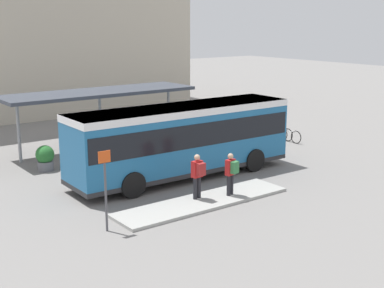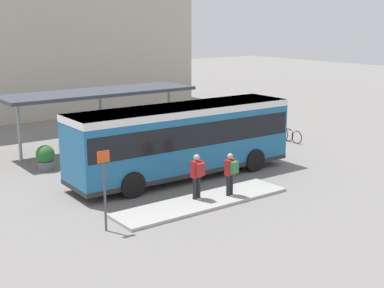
{
  "view_description": "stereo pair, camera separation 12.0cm",
  "coord_description": "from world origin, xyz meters",
  "px_view_note": "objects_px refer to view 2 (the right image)",
  "views": [
    {
      "loc": [
        -13.7,
        -18.94,
        7.01
      ],
      "look_at": [
        0.53,
        0.0,
        1.47
      ],
      "focal_mm": 50.0,
      "sensor_mm": 36.0,
      "label": 1
    },
    {
      "loc": [
        -13.61,
        -19.01,
        7.01
      ],
      "look_at": [
        0.53,
        0.0,
        1.47
      ],
      "focal_mm": 50.0,
      "sensor_mm": 36.0,
      "label": 2
    }
  ],
  "objects_px": {
    "bicycle_orange": "(271,132)",
    "potted_planter_near_shelter": "(183,136)",
    "pedestrian_waiting": "(231,172)",
    "platform_sign": "(105,187)",
    "city_bus": "(183,136)",
    "pedestrian_companion": "(197,174)",
    "bicycle_white": "(290,136)",
    "bicycle_black": "(282,133)",
    "potted_planter_far_side": "(45,157)"
  },
  "relations": [
    {
      "from": "bicycle_orange",
      "to": "potted_planter_near_shelter",
      "type": "distance_m",
      "value": 5.8
    },
    {
      "from": "pedestrian_waiting",
      "to": "platform_sign",
      "type": "xyz_separation_m",
      "value": [
        -5.62,
        -0.07,
        0.45
      ]
    },
    {
      "from": "city_bus",
      "to": "pedestrian_waiting",
      "type": "xyz_separation_m",
      "value": [
        -0.18,
        -3.54,
        -0.8
      ]
    },
    {
      "from": "pedestrian_companion",
      "to": "bicycle_white",
      "type": "xyz_separation_m",
      "value": [
        10.69,
        5.14,
        -0.76
      ]
    },
    {
      "from": "bicycle_orange",
      "to": "platform_sign",
      "type": "bearing_deg",
      "value": -72.42
    },
    {
      "from": "pedestrian_companion",
      "to": "bicycle_white",
      "type": "relative_size",
      "value": 0.99
    },
    {
      "from": "bicycle_black",
      "to": "platform_sign",
      "type": "distance_m",
      "value": 16.45
    },
    {
      "from": "potted_planter_far_side",
      "to": "bicycle_orange",
      "type": "bearing_deg",
      "value": -5.44
    },
    {
      "from": "pedestrian_waiting",
      "to": "potted_planter_far_side",
      "type": "xyz_separation_m",
      "value": [
        -4.39,
        8.35,
        -0.48
      ]
    },
    {
      "from": "potted_planter_near_shelter",
      "to": "bicycle_black",
      "type": "bearing_deg",
      "value": -18.94
    },
    {
      "from": "city_bus",
      "to": "platform_sign",
      "type": "bearing_deg",
      "value": -147.24
    },
    {
      "from": "bicycle_orange",
      "to": "potted_planter_far_side",
      "type": "xyz_separation_m",
      "value": [
        -13.68,
        1.3,
        0.26
      ]
    },
    {
      "from": "bicycle_orange",
      "to": "platform_sign",
      "type": "xyz_separation_m",
      "value": [
        -14.91,
        -7.12,
        1.19
      ]
    },
    {
      "from": "bicycle_black",
      "to": "potted_planter_near_shelter",
      "type": "distance_m",
      "value": 6.19
    },
    {
      "from": "potted_planter_near_shelter",
      "to": "potted_planter_far_side",
      "type": "bearing_deg",
      "value": 179.84
    },
    {
      "from": "city_bus",
      "to": "bicycle_black",
      "type": "bearing_deg",
      "value": 17.49
    },
    {
      "from": "bicycle_black",
      "to": "bicycle_orange",
      "type": "xyz_separation_m",
      "value": [
        -0.2,
        0.72,
        -0.03
      ]
    },
    {
      "from": "bicycle_orange",
      "to": "platform_sign",
      "type": "distance_m",
      "value": 16.57
    },
    {
      "from": "pedestrian_companion",
      "to": "potted_planter_near_shelter",
      "type": "height_order",
      "value": "pedestrian_companion"
    },
    {
      "from": "potted_planter_near_shelter",
      "to": "potted_planter_far_side",
      "type": "distance_m",
      "value": 8.04
    },
    {
      "from": "pedestrian_companion",
      "to": "potted_planter_far_side",
      "type": "xyz_separation_m",
      "value": [
        -3.06,
        7.9,
        -0.52
      ]
    },
    {
      "from": "pedestrian_companion",
      "to": "pedestrian_waiting",
      "type": "bearing_deg",
      "value": -114.49
    },
    {
      "from": "platform_sign",
      "to": "bicycle_black",
      "type": "bearing_deg",
      "value": 22.93
    },
    {
      "from": "bicycle_black",
      "to": "bicycle_orange",
      "type": "relative_size",
      "value": 1.08
    },
    {
      "from": "city_bus",
      "to": "bicycle_black",
      "type": "xyz_separation_m",
      "value": [
        9.31,
        2.78,
        -1.52
      ]
    },
    {
      "from": "pedestrian_waiting",
      "to": "potted_planter_near_shelter",
      "type": "height_order",
      "value": "pedestrian_waiting"
    },
    {
      "from": "bicycle_white",
      "to": "platform_sign",
      "type": "relative_size",
      "value": 0.64
    },
    {
      "from": "potted_planter_far_side",
      "to": "platform_sign",
      "type": "height_order",
      "value": "platform_sign"
    },
    {
      "from": "pedestrian_waiting",
      "to": "city_bus",
      "type": "bearing_deg",
      "value": -15.3
    },
    {
      "from": "pedestrian_waiting",
      "to": "platform_sign",
      "type": "distance_m",
      "value": 5.64
    },
    {
      "from": "pedestrian_companion",
      "to": "potted_planter_near_shelter",
      "type": "bearing_deg",
      "value": -38.02
    },
    {
      "from": "pedestrian_waiting",
      "to": "bicycle_orange",
      "type": "height_order",
      "value": "pedestrian_waiting"
    },
    {
      "from": "pedestrian_waiting",
      "to": "potted_planter_near_shelter",
      "type": "xyz_separation_m",
      "value": [
        3.64,
        8.32,
        -0.5
      ]
    },
    {
      "from": "pedestrian_companion",
      "to": "bicycle_black",
      "type": "relative_size",
      "value": 0.99
    },
    {
      "from": "potted_planter_far_side",
      "to": "platform_sign",
      "type": "bearing_deg",
      "value": -98.31
    },
    {
      "from": "bicycle_black",
      "to": "platform_sign",
      "type": "height_order",
      "value": "platform_sign"
    },
    {
      "from": "bicycle_black",
      "to": "potted_planter_far_side",
      "type": "relative_size",
      "value": 1.48
    },
    {
      "from": "city_bus",
      "to": "bicycle_black",
      "type": "relative_size",
      "value": 5.91
    },
    {
      "from": "bicycle_white",
      "to": "bicycle_orange",
      "type": "relative_size",
      "value": 1.08
    },
    {
      "from": "potted_planter_near_shelter",
      "to": "platform_sign",
      "type": "height_order",
      "value": "platform_sign"
    },
    {
      "from": "pedestrian_waiting",
      "to": "bicycle_black",
      "type": "distance_m",
      "value": 11.42
    },
    {
      "from": "bicycle_orange",
      "to": "potted_planter_near_shelter",
      "type": "relative_size",
      "value": 1.43
    },
    {
      "from": "pedestrian_waiting",
      "to": "bicycle_white",
      "type": "distance_m",
      "value": 10.93
    },
    {
      "from": "pedestrian_waiting",
      "to": "pedestrian_companion",
      "type": "distance_m",
      "value": 1.4
    },
    {
      "from": "pedestrian_waiting",
      "to": "potted_planter_near_shelter",
      "type": "distance_m",
      "value": 9.1
    },
    {
      "from": "pedestrian_companion",
      "to": "platform_sign",
      "type": "relative_size",
      "value": 0.64
    },
    {
      "from": "pedestrian_companion",
      "to": "potted_planter_near_shelter",
      "type": "distance_m",
      "value": 9.33
    },
    {
      "from": "city_bus",
      "to": "potted_planter_far_side",
      "type": "bearing_deg",
      "value": 134.44
    },
    {
      "from": "city_bus",
      "to": "platform_sign",
      "type": "height_order",
      "value": "city_bus"
    },
    {
      "from": "potted_planter_near_shelter",
      "to": "pedestrian_waiting",
      "type": "bearing_deg",
      "value": -113.64
    }
  ]
}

